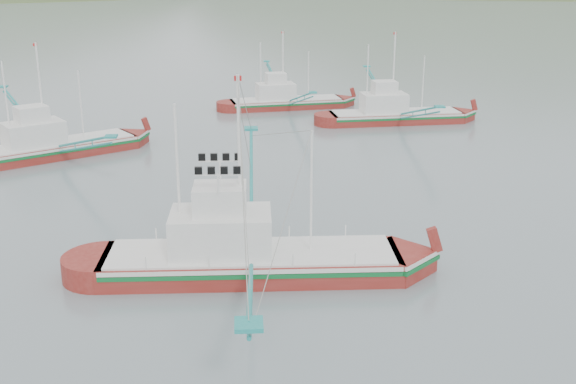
{
  "coord_description": "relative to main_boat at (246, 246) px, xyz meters",
  "views": [
    {
      "loc": [
        -2.7,
        -34.72,
        16.45
      ],
      "look_at": [
        0.0,
        6.0,
        3.2
      ],
      "focal_mm": 45.0,
      "sensor_mm": 36.0,
      "label": 1
    }
  ],
  "objects": [
    {
      "name": "bg_boat_left",
      "position": [
        -16.64,
        25.75,
        0.55
      ],
      "size": [
        18.36,
        23.8,
        10.61
      ],
      "rotation": [
        0.0,
        0.0,
        0.57
      ],
      "color": "maroon",
      "rests_on": "ground"
    },
    {
      "name": "bg_boat_right",
      "position": [
        15.88,
        37.37,
        -0.3
      ],
      "size": [
        14.06,
        24.95,
        10.12
      ],
      "rotation": [
        0.0,
        0.0,
        0.09
      ],
      "color": "maroon",
      "rests_on": "ground"
    },
    {
      "name": "main_boat",
      "position": [
        0.0,
        0.0,
        0.0
      ],
      "size": [
        16.15,
        29.13,
        11.78
      ],
      "rotation": [
        0.0,
        0.0,
        -0.02
      ],
      "color": "maroon",
      "rests_on": "ground"
    },
    {
      "name": "ground",
      "position": [
        2.56,
        -1.36,
        -1.69
      ],
      "size": [
        1200.0,
        1200.0,
        0.0
      ],
      "primitive_type": "plane",
      "color": "slate",
      "rests_on": "ground"
    },
    {
      "name": "bg_boat_far",
      "position": [
        4.98,
        45.76,
        -0.15
      ],
      "size": [
        13.21,
        23.09,
        9.41
      ],
      "rotation": [
        0.0,
        0.0,
        0.16
      ],
      "color": "maroon",
      "rests_on": "ground"
    }
  ]
}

